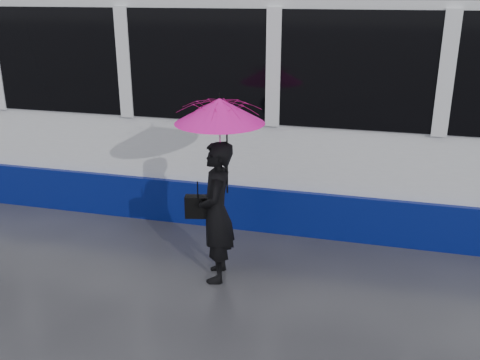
# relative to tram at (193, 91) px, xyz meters

# --- Properties ---
(ground) EXTENTS (90.00, 90.00, 0.00)m
(ground) POSITION_rel_tram_xyz_m (0.39, -2.50, -1.64)
(ground) COLOR #28282D
(ground) RESTS_ON ground
(rails) EXTENTS (34.00, 1.51, 0.02)m
(rails) POSITION_rel_tram_xyz_m (0.39, -0.00, -1.63)
(rails) COLOR #3F3D38
(rails) RESTS_ON ground
(tram) EXTENTS (26.00, 2.56, 3.35)m
(tram) POSITION_rel_tram_xyz_m (0.00, 0.00, 0.00)
(tram) COLOR white
(tram) RESTS_ON ground
(woman) EXTENTS (0.50, 0.65, 1.60)m
(woman) POSITION_rel_tram_xyz_m (1.16, -2.57, -0.84)
(woman) COLOR black
(woman) RESTS_ON ground
(umbrella) EXTENTS (1.12, 1.12, 1.08)m
(umbrella) POSITION_rel_tram_xyz_m (1.21, -2.57, 0.12)
(umbrella) COLOR #FE1593
(umbrella) RESTS_ON ground
(handbag) EXTENTS (0.31, 0.18, 0.43)m
(handbag) POSITION_rel_tram_xyz_m (0.94, -2.55, -0.80)
(handbag) COLOR black
(handbag) RESTS_ON ground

